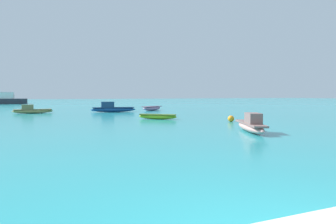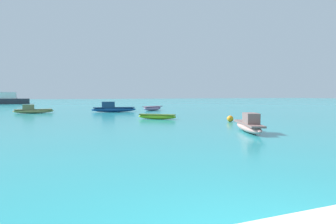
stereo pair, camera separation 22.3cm
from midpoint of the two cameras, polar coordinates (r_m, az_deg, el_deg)
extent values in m
ellipsoid|color=#194B8C|center=(28.62, -10.59, 0.45)|extent=(4.23, 1.16, 0.47)
cube|color=navy|center=(28.61, -10.59, 0.84)|extent=(3.89, 1.10, 0.08)
cube|color=navy|center=(28.56, -11.64, 1.42)|extent=(1.23, 0.70, 0.51)
ellipsoid|color=#C78BB7|center=(30.93, -3.30, 0.70)|extent=(2.72, 2.17, 0.45)
cube|color=slate|center=(30.92, -3.30, 1.04)|extent=(2.52, 2.02, 0.08)
ellipsoid|color=#8AB622|center=(19.93, -2.31, -0.90)|extent=(2.37, 2.03, 0.33)
cube|color=#58711F|center=(19.92, -2.31, -0.53)|extent=(2.19, 1.88, 0.08)
ellipsoid|color=tan|center=(13.66, 14.95, -2.78)|extent=(1.91, 3.49, 0.40)
cube|color=#7A5A56|center=(13.64, 14.96, -2.11)|extent=(1.78, 3.22, 0.08)
cube|color=#7A5A56|center=(13.20, 15.47, -1.15)|extent=(0.85, 1.11, 0.44)
ellipsoid|color=tan|center=(28.84, -24.54, 0.13)|extent=(3.38, 0.83, 0.37)
cube|color=olive|center=(28.84, -24.55, 0.42)|extent=(3.11, 0.79, 0.08)
cube|color=olive|center=(28.82, -25.39, 0.87)|extent=(0.97, 0.57, 0.40)
sphere|color=orange|center=(18.37, 11.56, -1.25)|extent=(0.38, 0.38, 0.38)
camera|label=1|loc=(0.11, -90.27, -0.02)|focal=32.00mm
camera|label=2|loc=(0.11, 89.73, 0.02)|focal=32.00mm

